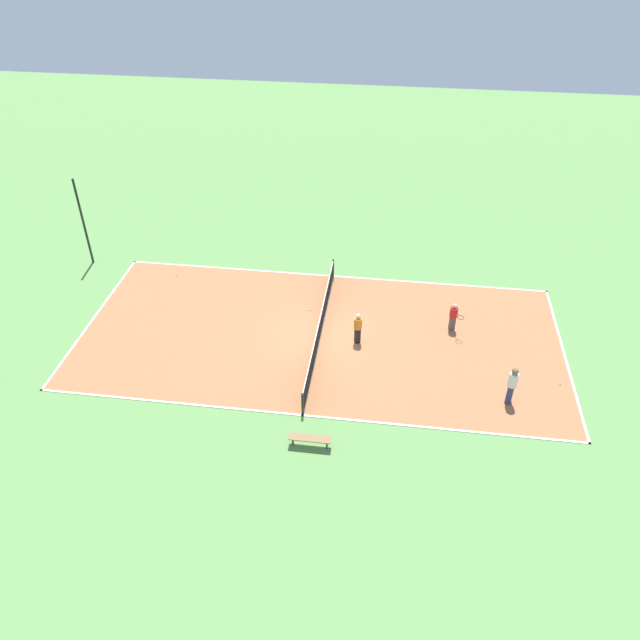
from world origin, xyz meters
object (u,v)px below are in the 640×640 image
object	(u,v)px
player_coach_red	(454,315)
bench	(310,439)
tennis_net	(320,326)
player_center_orange	(358,326)
tennis_ball_near_net	(310,310)
player_far_white	(512,383)
tennis_ball_midcourt	(176,275)
fence_post_back_right	(83,222)
tennis_ball_far_baseline	(560,384)

from	to	relation	value
player_coach_red	bench	bearing A→B (deg)	-61.55
tennis_net	bench	distance (m)	6.68
player_center_orange	tennis_ball_near_net	bearing A→B (deg)	-162.43
tennis_net	player_far_white	bearing A→B (deg)	-112.34
tennis_ball_midcourt	fence_post_back_right	size ratio (longest dim) A/B	0.01
tennis_net	fence_post_back_right	world-z (taller)	fence_post_back_right
tennis_net	tennis_ball_midcourt	xyz separation A→B (m)	(4.03, 8.12, -0.49)
player_coach_red	tennis_ball_midcourt	distance (m)	14.36
tennis_ball_far_baseline	tennis_net	bearing A→B (deg)	79.14
player_center_orange	tennis_ball_midcourt	world-z (taller)	player_center_orange
tennis_net	tennis_ball_near_net	world-z (taller)	tennis_net
player_center_orange	tennis_ball_far_baseline	xyz separation A→B (m)	(-1.74, -8.56, -0.83)
tennis_net	player_center_orange	size ratio (longest dim) A/B	6.63
tennis_ball_midcourt	player_far_white	bearing A→B (deg)	-114.41
player_far_white	fence_post_back_right	bearing A→B (deg)	94.24
player_coach_red	tennis_ball_far_baseline	bearing A→B (deg)	25.80
bench	tennis_ball_near_net	bearing A→B (deg)	-81.48
tennis_ball_midcourt	tennis_ball_near_net	world-z (taller)	same
tennis_ball_midcourt	tennis_ball_near_net	bearing A→B (deg)	-106.15
player_center_orange	player_coach_red	world-z (taller)	player_center_orange
bench	player_center_orange	xyz separation A→B (m)	(6.43, -1.20, 0.50)
player_far_white	tennis_ball_near_net	distance (m)	10.25
player_far_white	tennis_ball_far_baseline	distance (m)	2.79
tennis_net	tennis_ball_midcourt	distance (m)	9.08
tennis_net	tennis_ball_near_net	size ratio (longest dim) A/B	149.35
player_center_orange	tennis_net	bearing A→B (deg)	-129.39
tennis_ball_midcourt	fence_post_back_right	distance (m)	5.49
tennis_ball_far_baseline	player_center_orange	bearing A→B (deg)	78.48
tennis_net	player_coach_red	xyz separation A→B (m)	(1.29, -5.96, 0.26)
bench	tennis_ball_far_baseline	distance (m)	10.83
player_coach_red	tennis_ball_far_baseline	world-z (taller)	player_coach_red
player_center_orange	fence_post_back_right	bearing A→B (deg)	-140.68
tennis_ball_near_net	fence_post_back_right	size ratio (longest dim) A/B	0.01
bench	fence_post_back_right	size ratio (longest dim) A/B	0.33
player_coach_red	tennis_ball_near_net	bearing A→B (deg)	-122.34
bench	fence_post_back_right	distance (m)	17.86
tennis_net	player_center_orange	distance (m)	1.77
bench	tennis_ball_midcourt	xyz separation A→B (m)	(10.69, 8.64, -0.33)
player_center_orange	tennis_ball_far_baseline	size ratio (longest dim) A/B	22.53
tennis_ball_far_baseline	fence_post_back_right	size ratio (longest dim) A/B	0.01
tennis_ball_midcourt	bench	bearing A→B (deg)	-141.03
player_center_orange	tennis_ball_midcourt	size ratio (longest dim) A/B	22.53
bench	tennis_net	bearing A→B (deg)	-85.51
player_coach_red	player_far_white	bearing A→B (deg)	-2.90
player_coach_red	tennis_ball_midcourt	size ratio (longest dim) A/B	20.70
bench	tennis_ball_midcourt	world-z (taller)	bench
bench	tennis_ball_far_baseline	xyz separation A→B (m)	(4.69, -9.76, -0.33)
tennis_net	tennis_ball_midcourt	world-z (taller)	tennis_net
fence_post_back_right	tennis_net	bearing A→B (deg)	-110.23
tennis_net	bench	xyz separation A→B (m)	(-6.66, -0.52, -0.16)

